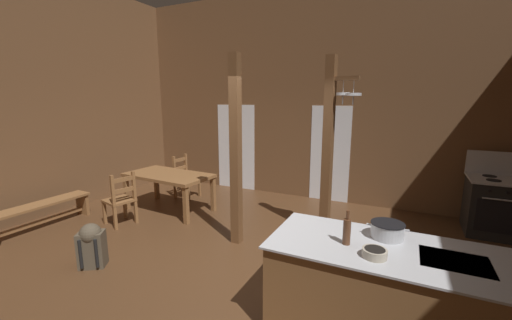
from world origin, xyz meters
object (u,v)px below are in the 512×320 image
Objects in this scene: stove_range at (506,207)px; mixing_bowl_on_counter at (375,253)px; kitchen_island at (388,294)px; bottle_tall_on_counter at (347,231)px; dining_table at (169,178)px; stockpot_on_counter at (387,230)px; ladderback_chair_by_post at (185,177)px; ladderback_chair_near_window at (121,200)px; backpack at (92,244)px; bench_along_left_wall at (41,211)px.

stove_range is 3.87m from mixing_bowl_on_counter.
kitchen_island is 6.76× the size of bottle_tall_on_counter.
stockpot_on_counter is at bearing -21.40° from dining_table.
ladderback_chair_by_post reaches higher than kitchen_island.
bottle_tall_on_counter is at bearing -13.31° from ladderback_chair_near_window.
backpack is (-5.17, -3.53, -0.17)m from stove_range.
stove_range is 5.88m from dining_table.
backpack is at bearing -56.02° from ladderback_chair_near_window.
mixing_bowl_on_counter is at bearing -14.36° from ladderback_chair_near_window.
stockpot_on_counter is (-1.65, -2.99, 0.48)m from stove_range.
bottle_tall_on_counter is (-1.97, -3.29, 0.53)m from stove_range.
dining_table reaches higher than bench_along_left_wall.
ladderback_chair_near_window reaches higher than dining_table.
stockpot_on_counter reaches higher than mixing_bowl_on_counter.
dining_table is 2.18m from bench_along_left_wall.
ladderback_chair_near_window is at bearing 168.81° from kitchen_island.
dining_table is 4.37m from stockpot_on_counter.
bottle_tall_on_counter reaches higher than mixing_bowl_on_counter.
stove_range is (1.59, 3.21, 0.04)m from kitchen_island.
stove_range is 0.82× the size of bench_along_left_wall.
dining_table is (-5.71, -1.40, 0.17)m from stove_range.
stove_range is at bearing 5.50° from ladderback_chair_by_post.
bottle_tall_on_counter is (-0.26, 0.14, 0.09)m from mixing_bowl_on_counter.
stockpot_on_counter is at bearing -29.25° from ladderback_chair_by_post.
bottle_tall_on_counter reaches higher than ladderback_chair_by_post.
kitchen_island is 0.69m from bottle_tall_on_counter.
stockpot_on_counter is (-0.06, 0.23, 0.52)m from kitchen_island.
ladderback_chair_near_window is 1.77m from ladderback_chair_by_post.
dining_table is 1.10× the size of bench_along_left_wall.
ladderback_chair_by_post is 2.96× the size of bottle_tall_on_counter.
ladderback_chair_by_post is (-5.96, -0.57, -0.03)m from stove_range.
ladderback_chair_by_post is 4.85m from bottle_tall_on_counter.
bottle_tall_on_counter is at bearing -137.10° from stockpot_on_counter.
stockpot_on_counter reaches higher than kitchen_island.
ladderback_chair_near_window is (-5.97, -2.35, -0.03)m from stove_range.
bottle_tall_on_counter is (3.98, -2.72, 0.56)m from ladderback_chair_by_post.
ladderback_chair_near_window is (-0.26, -0.95, -0.20)m from dining_table.
mixing_bowl_on_counter is at bearing -27.07° from dining_table.
bench_along_left_wall is (-7.08, -3.05, -0.17)m from stove_range.
ladderback_chair_near_window is 4.14m from bottle_tall_on_counter.
mixing_bowl_on_counter is (4.24, -2.86, 0.47)m from ladderback_chair_by_post.
kitchen_island is 4.47m from ladderback_chair_near_window.
stove_range is at bearing 34.36° from backpack.
dining_table is at bearing -73.01° from ladderback_chair_by_post.
mixing_bowl_on_counter reaches higher than bench_along_left_wall.
ladderback_chair_by_post is at bearing 104.91° from backpack.
bench_along_left_wall is at bearing -156.67° from stove_range.
backpack is 3.62m from stockpot_on_counter.
backpack is 3.28m from bottle_tall_on_counter.
stove_range is 3.49× the size of stockpot_on_counter.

